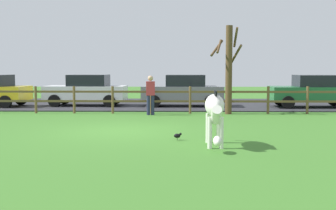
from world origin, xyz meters
The scene contains 10 objects.
ground_plane centered at (0.00, 0.00, 0.00)m, with size 60.00×60.00×0.00m, color #3D7528.
parking_asphalt centered at (0.00, 9.30, 0.03)m, with size 28.00×7.40×0.05m, color #2D2D33.
paddock_fence centered at (-0.18, 5.00, 0.66)m, with size 21.76×0.11×1.17m.
bare_tree centered at (3.93, 4.90, 1.99)m, with size 1.37×1.14×3.73m.
zebra centered at (2.71, -2.56, 0.93)m, with size 0.49×1.93×1.41m.
crow_on_grass centered at (1.78, -1.69, 0.13)m, with size 0.22×0.10×0.20m.
parked_car_grey centered at (2.07, 7.97, 0.84)m, with size 4.05×1.98×1.56m.
parked_car_white centered at (-2.80, 8.15, 0.84)m, with size 4.05×1.99×1.56m.
parked_car_green centered at (8.33, 7.51, 0.84)m, with size 4.02×1.91×1.56m.
visitor_near_fence centered at (0.66, 4.43, 0.91)m, with size 0.38×0.25×1.64m.
Camera 1 is at (1.76, -13.20, 2.00)m, focal length 45.57 mm.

